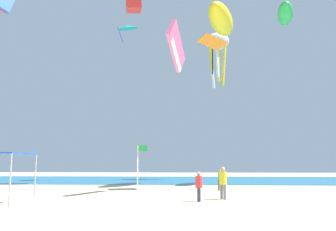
% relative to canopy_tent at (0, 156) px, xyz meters
% --- Properties ---
extents(ground, '(110.00, 110.00, 0.10)m').
position_rel_canopy_tent_xyz_m(ground, '(7.12, 1.69, -2.51)').
color(ground, beige).
extents(ocean_strip, '(110.00, 19.83, 0.03)m').
position_rel_canopy_tent_xyz_m(ocean_strip, '(7.12, 25.75, -2.45)').
color(ocean_strip, '#1E6B93').
rests_on(ocean_strip, ground).
extents(canopy_tent, '(2.72, 2.82, 2.62)m').
position_rel_canopy_tent_xyz_m(canopy_tent, '(0.00, 0.00, 0.00)').
color(canopy_tent, '#B2B2B7').
rests_on(canopy_tent, ground).
extents(person_near_tent, '(0.40, 0.38, 1.58)m').
position_rel_canopy_tent_xyz_m(person_near_tent, '(12.26, 9.67, -1.54)').
color(person_near_tent, brown).
rests_on(person_near_tent, ground).
extents(person_leftmost, '(0.39, 0.43, 1.63)m').
position_rel_canopy_tent_xyz_m(person_leftmost, '(10.35, 1.86, -1.51)').
color(person_leftmost, '#33384C').
rests_on(person_leftmost, ground).
extents(person_central, '(0.45, 0.46, 1.88)m').
position_rel_canopy_tent_xyz_m(person_central, '(11.80, 3.08, -1.36)').
color(person_central, slate).
rests_on(person_central, ground).
extents(banner_flag, '(0.61, 0.06, 3.15)m').
position_rel_canopy_tent_xyz_m(banner_flag, '(6.85, 3.07, -0.53)').
color(banner_flag, silver).
rests_on(banner_flag, ground).
extents(kite_inflatable_yellow, '(4.23, 7.96, 2.79)m').
position_rel_canopy_tent_xyz_m(kite_inflatable_yellow, '(13.30, 16.90, 14.29)').
color(kite_inflatable_yellow, yellow).
extents(kite_octopus_white, '(3.95, 3.95, 7.26)m').
position_rel_canopy_tent_xyz_m(kite_octopus_white, '(13.82, 27.22, 15.22)').
color(kite_octopus_white, white).
extents(kite_diamond_orange, '(2.65, 2.70, 3.19)m').
position_rel_canopy_tent_xyz_m(kite_diamond_orange, '(11.94, 11.38, 9.81)').
color(kite_diamond_orange, orange).
extents(kite_delta_teal, '(3.49, 3.51, 2.24)m').
position_rel_canopy_tent_xyz_m(kite_delta_teal, '(2.25, 24.34, 16.73)').
color(kite_delta_teal, teal).
extents(kite_parafoil_pink, '(1.30, 4.75, 2.92)m').
position_rel_canopy_tent_xyz_m(kite_parafoil_pink, '(8.97, 7.35, 8.15)').
color(kite_parafoil_pink, pink).
extents(kite_inflatable_green, '(3.17, 5.70, 2.17)m').
position_rel_canopy_tent_xyz_m(kite_inflatable_green, '(20.15, 17.95, 15.21)').
color(kite_inflatable_green, green).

